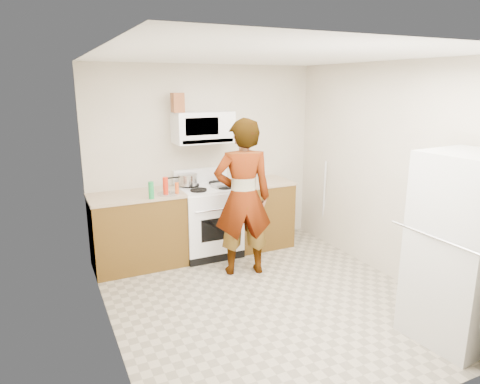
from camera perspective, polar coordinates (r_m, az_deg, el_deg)
floor at (r=4.74m, az=3.75°, el=-14.12°), size 3.60×3.60×0.00m
back_wall at (r=5.88m, az=-4.57°, el=4.43°), size 3.20×0.02×2.50m
right_wall at (r=5.24m, az=19.38°, el=2.45°), size 0.02×3.60×2.50m
cabinet_left at (r=5.52m, az=-13.45°, el=-5.17°), size 1.12×0.62×0.90m
counter_left at (r=5.39m, az=-13.73°, el=-0.48°), size 1.14×0.64×0.03m
cabinet_right at (r=6.08m, az=2.60°, el=-2.98°), size 0.80×0.62×0.90m
counter_right at (r=5.95m, az=2.65°, el=1.32°), size 0.82×0.64×0.03m
gas_range at (r=5.75m, az=-4.26°, el=-3.65°), size 0.76×0.65×1.13m
microwave at (r=5.62m, az=-4.96°, el=8.60°), size 0.76×0.38×0.40m
person at (r=5.04m, az=0.39°, el=-0.79°), size 0.78×0.61×1.88m
fridge at (r=4.22m, az=27.46°, el=-6.79°), size 0.76×0.76×1.70m
kettle at (r=6.01m, az=1.02°, el=2.56°), size 0.19×0.19×0.19m
jug at (r=5.46m, az=-8.32°, el=11.71°), size 0.14×0.14×0.24m
saucepan at (r=5.66m, az=-7.00°, el=1.64°), size 0.30×0.30×0.14m
tray at (r=5.60m, az=-2.42°, el=0.89°), size 0.27×0.18×0.05m
bottle_spray at (r=5.26m, az=-9.90°, el=0.79°), size 0.08×0.08×0.22m
bottle_hot_sauce at (r=5.28m, az=-8.41°, el=0.49°), size 0.05×0.05×0.14m
bottle_green_cap at (r=5.11m, az=-11.76°, el=0.22°), size 0.08×0.08×0.20m
pot_lid at (r=5.30m, az=-9.50°, el=-0.22°), size 0.34×0.34×0.01m
broom at (r=6.27m, az=11.12°, el=-1.18°), size 0.18×0.22×1.20m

